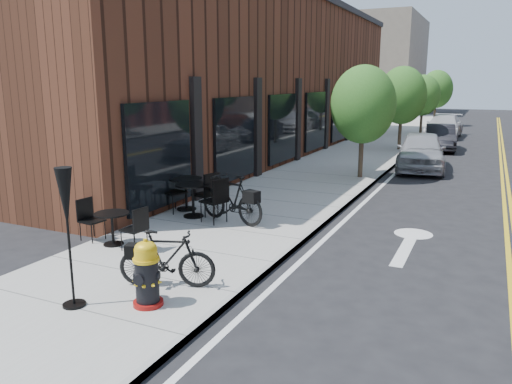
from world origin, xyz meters
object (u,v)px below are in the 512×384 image
Objects in this scene: bicycle_left at (231,199)px; bistro_set_c at (193,195)px; parked_car_a at (421,151)px; parked_car_c at (444,126)px; bicycle_right at (167,259)px; parked_car_b at (440,137)px; patio_umbrella at (66,208)px; fire_hydrant at (147,274)px; bistro_set_a at (112,224)px; bistro_set_b at (186,189)px.

bicycle_left is 0.94× the size of bistro_set_c.
parked_car_a reaches higher than parked_car_c.
parked_car_b is (2.29, 20.21, 0.04)m from bicycle_right.
parked_car_a is 6.37m from parked_car_b.
parked_car_b is (4.21, 16.37, -0.02)m from bistro_set_c.
bistro_set_c is at bearing 101.98° from patio_umbrella.
bistro_set_c is 0.52× the size of parked_car_b.
fire_hydrant reaches higher than bicycle_right.
parked_car_c is at bearing 65.54° from fire_hydrant.
parked_car_c is (3.86, 22.58, 0.04)m from bistro_set_c.
bistro_set_c is at bearing -76.69° from bicycle_left.
parked_car_b reaches higher than bistro_set_c.
bicycle_right is 2.59m from bistro_set_a.
parked_car_a reaches higher than bicycle_left.
bicycle_right is (0.83, -3.79, -0.10)m from bicycle_left.
bistro_set_b is 10.55m from parked_car_a.
bicycle_right is 0.96× the size of bistro_set_a.
bistro_set_a is (-2.24, 1.30, -0.03)m from bicycle_right.
parked_car_c is at bearing 96.68° from bistro_set_c.
bicycle_left reaches higher than bistro_set_a.
patio_umbrella reaches higher than bistro_set_b.
bistro_set_a is at bearing -13.80° from bicycle_left.
parked_car_b is at bearing 82.87° from bistro_set_a.
bicycle_left is at bearing -2.09° from bistro_set_b.
bicycle_left is 16.71m from parked_car_b.
parked_car_c is at bearing -24.58° from bicycle_right.
fire_hydrant is at bearing -45.81° from bistro_set_b.
fire_hydrant is at bearing -103.51° from parked_car_b.
fire_hydrant is 3.10m from bistro_set_a.
bistro_set_b is 0.75m from bistro_set_c.
bistro_set_b is (-1.62, 0.56, -0.03)m from bicycle_left.
fire_hydrant is at bearing 27.74° from bicycle_left.
parked_car_a is (3.02, 15.02, -0.87)m from patio_umbrella.
bistro_set_b is at bearing 96.46° from fire_hydrant.
bistro_set_a is at bearing -111.08° from parked_car_b.
parked_car_b reaches higher than bicycle_right.
bistro_set_c is at bearing -118.73° from parked_car_a.
bicycle_right is 0.78× the size of bistro_set_c.
bistro_set_b is 0.43× the size of parked_car_c.
patio_umbrella is at bearing 15.42° from bicycle_left.
fire_hydrant is 5.67m from bistro_set_b.
parked_car_a is (3.00, 10.05, 0.05)m from bicycle_left.
fire_hydrant reaches higher than bistro_set_a.
bistro_set_a is (-2.37, 1.99, -0.05)m from fire_hydrant.
parked_car_c is at bearing 95.83° from bistro_set_b.
bistro_set_c is 22.91m from parked_car_c.
bistro_set_c is at bearing 93.67° from fire_hydrant.
bistro_set_b is 5.84m from patio_umbrella.
bistro_set_a is (-1.41, -2.49, -0.13)m from bicycle_left.
parked_car_a is 12.58m from parked_car_c.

